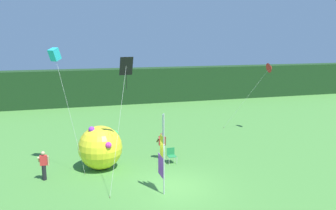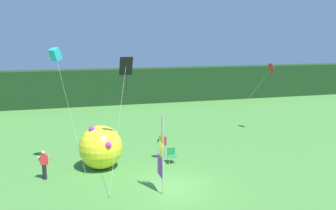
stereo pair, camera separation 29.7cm
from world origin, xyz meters
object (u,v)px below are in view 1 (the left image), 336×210
Objects in this scene: person_mid_field at (44,165)px; kite_black_diamond_2 at (126,71)px; person_near_banner at (162,145)px; folding_chair at (171,154)px; banner_flag at (162,154)px; kite_red_delta_0 at (270,68)px; kite_cyan_box_1 at (55,55)px; inflatable_balloon at (100,147)px.

kite_black_diamond_2 reaches higher than person_mid_field.
folding_chair is (0.35, -0.86, -0.37)m from person_near_banner.
kite_red_delta_0 is at bearing 37.72° from banner_flag.
banner_flag is 14.45m from kite_red_delta_0.
kite_cyan_box_1 is 4.45m from kite_black_diamond_2.
banner_flag is 2.52× the size of person_mid_field.
person_mid_field is at bearing -175.08° from folding_chair.
banner_flag is 4.82m from inflatable_balloon.
kite_black_diamond_2 is at bearing -152.06° from kite_red_delta_0.
inflatable_balloon is at bearing 121.51° from banner_flag.
inflatable_balloon is at bearing 119.88° from kite_black_diamond_2.
folding_chair is at bearing -68.13° from person_near_banner.
person_mid_field is 5.90m from kite_cyan_box_1.
kite_black_diamond_2 reaches higher than inflatable_balloon.
person_mid_field reaches higher than folding_chair.
inflatable_balloon is 5.70m from kite_cyan_box_1.
folding_chair is at bearing -8.78° from kite_cyan_box_1.
kite_cyan_box_1 is (-6.35, 0.98, 5.94)m from folding_chair.
banner_flag reaches higher than folding_chair.
folding_chair is (4.14, -0.23, -0.74)m from inflatable_balloon.
kite_red_delta_0 is at bearing 17.94° from person_mid_field.
person_near_banner is at bearing 74.50° from banner_flag.
kite_black_diamond_2 is (4.23, -1.21, 4.90)m from person_mid_field.
person_near_banner is at bearing 9.43° from inflatable_balloon.
person_mid_field is 6.58m from kite_black_diamond_2.
banner_flag is at bearing -30.17° from person_mid_field.
kite_cyan_box_1 is at bearing 161.22° from inflatable_balloon.
folding_chair is at bearing -153.26° from kite_red_delta_0.
kite_red_delta_0 reaches higher than banner_flag.
person_near_banner is 0.26× the size of kite_black_diamond_2.
folding_chair is 6.27m from kite_black_diamond_2.
person_mid_field is 0.61× the size of inflatable_balloon.
banner_flag is at bearing -56.88° from kite_black_diamond_2.
kite_red_delta_0 is (9.84, 3.92, 4.22)m from person_near_banner.
kite_black_diamond_2 is (1.18, -2.06, 4.48)m from inflatable_balloon.
person_mid_field is at bearing -117.85° from kite_cyan_box_1.
kite_black_diamond_2 is at bearing -148.36° from folding_chair.
kite_cyan_box_1 reaches higher than inflatable_balloon.
inflatable_balloon reaches higher than person_near_banner.
kite_red_delta_0 is (16.69, 5.40, 4.26)m from person_mid_field.
kite_cyan_box_1 reaches higher than person_near_banner.
person_mid_field is at bearing 149.83° from banner_flag.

